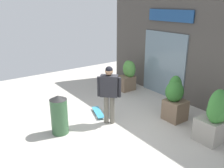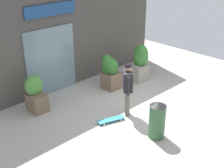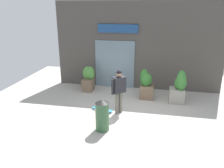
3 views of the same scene
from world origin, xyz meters
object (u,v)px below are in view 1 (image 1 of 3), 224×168
at_px(planter_box_right, 216,115).
at_px(planter_box_mid, 128,75).
at_px(planter_box_left, 175,98).
at_px(skateboarder, 109,89).
at_px(trash_bin, 59,114).
at_px(skateboard, 98,112).

xyz_separation_m(planter_box_right, planter_box_mid, (-3.96, 0.65, -0.13)).
height_order(planter_box_left, planter_box_right, planter_box_right).
distance_m(skateboarder, trash_bin, 1.42).
bearing_deg(planter_box_right, planter_box_left, 172.31).
xyz_separation_m(planter_box_right, trash_bin, (-2.50, -2.75, -0.20)).
bearing_deg(planter_box_mid, planter_box_right, -9.36).
bearing_deg(planter_box_right, skateboard, -153.63).
bearing_deg(skateboarder, planter_box_left, -74.61).
height_order(skateboarder, planter_box_left, skateboarder).
xyz_separation_m(planter_box_left, planter_box_right, (1.34, -0.18, 0.08)).
bearing_deg(trash_bin, planter_box_right, 47.76).
bearing_deg(skateboarder, trash_bin, 120.85).
relative_size(skateboard, planter_box_mid, 0.74).
bearing_deg(planter_box_mid, skateboard, -61.14).
distance_m(planter_box_right, trash_bin, 3.72).
xyz_separation_m(skateboard, trash_bin, (0.33, -1.35, 0.45)).
relative_size(skateboard, trash_bin, 0.82).
height_order(skateboard, planter_box_mid, planter_box_mid).
relative_size(skateboarder, planter_box_mid, 1.44).
relative_size(planter_box_mid, trash_bin, 1.10).
bearing_deg(trash_bin, skateboarder, 77.36).
xyz_separation_m(skateboard, planter_box_left, (1.49, 1.58, 0.57)).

